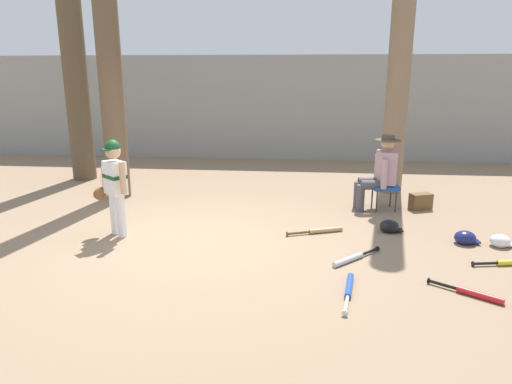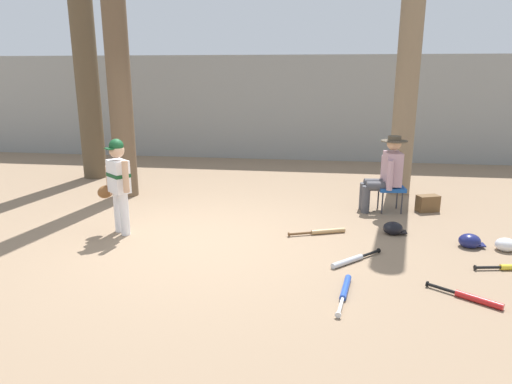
{
  "view_description": "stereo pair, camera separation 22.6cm",
  "coord_description": "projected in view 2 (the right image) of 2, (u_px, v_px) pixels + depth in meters",
  "views": [
    {
      "loc": [
        1.3,
        -5.51,
        2.16
      ],
      "look_at": [
        0.78,
        -0.2,
        0.75
      ],
      "focal_mm": 32.15,
      "sensor_mm": 36.0,
      "label": 1
    },
    {
      "loc": [
        1.53,
        -5.49,
        2.16
      ],
      "look_at": [
        0.78,
        -0.2,
        0.75
      ],
      "focal_mm": 32.15,
      "sensor_mm": 36.0,
      "label": 2
    }
  ],
  "objects": [
    {
      "name": "bat_blue_youth",
      "position": [
        345.0,
        290.0,
        4.59
      ],
      "size": [
        0.2,
        0.82,
        0.07
      ],
      "color": "#2347AD",
      "rests_on": "ground"
    },
    {
      "name": "tree_near_player",
      "position": [
        117.0,
        48.0,
        7.61
      ],
      "size": [
        0.63,
        0.63,
        5.72
      ],
      "color": "brown",
      "rests_on": "ground"
    },
    {
      "name": "bat_red_barrel",
      "position": [
        472.0,
        298.0,
        4.44
      ],
      "size": [
        0.64,
        0.47,
        0.07
      ],
      "color": "red",
      "rests_on": "ground"
    },
    {
      "name": "tree_far_left",
      "position": [
        86.0,
        67.0,
        9.1
      ],
      "size": [
        0.64,
        0.64,
        5.08
      ],
      "color": "brown",
      "rests_on": "ground"
    },
    {
      "name": "batting_helmet_navy",
      "position": [
        470.0,
        241.0,
        5.8
      ],
      "size": [
        0.32,
        0.24,
        0.18
      ],
      "color": "navy",
      "rests_on": "ground"
    },
    {
      "name": "bat_aluminum_silver",
      "position": [
        351.0,
        260.0,
        5.33
      ],
      "size": [
        0.62,
        0.61,
        0.07
      ],
      "color": "#B7BCC6",
      "rests_on": "ground"
    },
    {
      "name": "ground_plane",
      "position": [
        199.0,
        241.0,
        6.01
      ],
      "size": [
        60.0,
        60.0,
        0.0
      ],
      "primitive_type": "plane",
      "color": "#897056"
    },
    {
      "name": "concrete_back_wall",
      "position": [
        260.0,
        108.0,
        11.51
      ],
      "size": [
        18.0,
        0.36,
        2.55
      ],
      "primitive_type": "cube",
      "color": "gray",
      "rests_on": "ground"
    },
    {
      "name": "handbag_beside_stool",
      "position": [
        428.0,
        203.0,
        7.27
      ],
      "size": [
        0.38,
        0.29,
        0.26
      ],
      "primitive_type": "cube",
      "rotation": [
        0.0,
        0.0,
        0.36
      ],
      "color": "brown",
      "rests_on": "ground"
    },
    {
      "name": "young_ballplayer",
      "position": [
        118.0,
        180.0,
        6.13
      ],
      "size": [
        0.59,
        0.42,
        1.31
      ],
      "color": "white",
      "rests_on": "ground"
    },
    {
      "name": "batting_helmet_black",
      "position": [
        393.0,
        228.0,
        6.26
      ],
      "size": [
        0.32,
        0.24,
        0.18
      ],
      "color": "black",
      "rests_on": "ground"
    },
    {
      "name": "seated_spectator",
      "position": [
        386.0,
        172.0,
        7.15
      ],
      "size": [
        0.67,
        0.54,
        1.2
      ],
      "color": "#47474C",
      "rests_on": "ground"
    },
    {
      "name": "batting_helmet_white",
      "position": [
        506.0,
        245.0,
        5.68
      ],
      "size": [
        0.3,
        0.23,
        0.17
      ],
      "color": "silver",
      "rests_on": "ground"
    },
    {
      "name": "folding_stool",
      "position": [
        391.0,
        189.0,
        7.22
      ],
      "size": [
        0.44,
        0.44,
        0.41
      ],
      "color": "#194C9E",
      "rests_on": "ground"
    },
    {
      "name": "tree_behind_spectator",
      "position": [
        411.0,
        34.0,
        7.7
      ],
      "size": [
        0.58,
        0.58,
        6.12
      ],
      "color": "#7F6B51",
      "rests_on": "ground"
    },
    {
      "name": "bat_wood_tan",
      "position": [
        324.0,
        232.0,
        6.27
      ],
      "size": [
        0.78,
        0.35,
        0.07
      ],
      "color": "tan",
      "rests_on": "ground"
    }
  ]
}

